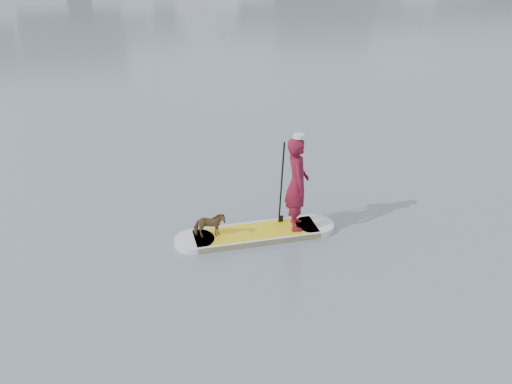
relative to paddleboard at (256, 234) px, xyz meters
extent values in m
plane|color=slate|center=(2.73, -3.92, -0.06)|extent=(140.00, 140.00, 0.00)
cube|color=yellow|center=(0.00, 0.00, 0.00)|extent=(2.51, 0.84, 0.12)
cylinder|color=silver|center=(-1.25, 0.02, 0.00)|extent=(0.80, 0.80, 0.12)
cylinder|color=silver|center=(1.25, -0.02, 0.00)|extent=(0.80, 0.80, 0.12)
cube|color=silver|center=(0.01, 0.37, 0.00)|extent=(2.50, 0.10, 0.12)
cube|color=silver|center=(-0.01, -0.37, 0.00)|extent=(2.50, 0.10, 0.12)
imported|color=maroon|center=(0.83, -0.01, 1.02)|extent=(0.58, 0.78, 1.93)
cylinder|color=silver|center=(0.83, -0.01, 2.02)|extent=(0.22, 0.22, 0.07)
imported|color=#532E1C|center=(-0.94, 0.02, 0.32)|extent=(0.64, 0.34, 0.52)
cylinder|color=black|center=(0.59, 0.24, 0.94)|extent=(0.04, 0.30, 1.89)
cube|color=black|center=(0.59, 0.24, 0.04)|extent=(0.10, 0.02, 0.32)
camera|label=1|loc=(-2.56, -9.58, 5.90)|focal=40.00mm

